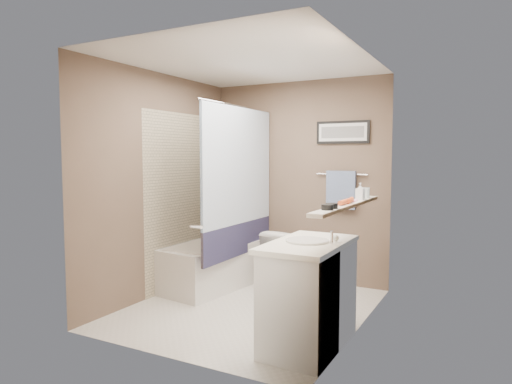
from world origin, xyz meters
The scene contains 34 objects.
ground centered at (0.00, 0.00, 0.00)m, with size 2.50×2.50×0.00m, color silver.
ceiling centered at (0.00, 0.00, 2.38)m, with size 2.20×2.50×0.04m, color white.
wall_back centered at (0.00, 1.23, 1.20)m, with size 2.20×0.04×2.40m, color brown.
wall_front centered at (0.00, -1.23, 1.20)m, with size 2.20×0.04×2.40m, color brown.
wall_left centered at (-1.08, 0.00, 1.20)m, with size 0.04×2.50×2.40m, color brown.
wall_right centered at (1.08, 0.00, 1.20)m, with size 0.04×2.50×2.40m, color brown.
tile_surround centered at (-1.09, 0.50, 1.00)m, with size 0.02×1.55×2.00m, color #B7A98A.
curtain_rod centered at (-0.40, 0.50, 2.05)m, with size 0.02×0.02×1.55m, color silver.
curtain_upper centered at (-0.40, 0.50, 1.40)m, with size 0.03×1.45×1.28m, color white.
curtain_lower centered at (-0.40, 0.50, 0.58)m, with size 0.03×1.45×0.36m, color #29284B.
mirror centered at (1.09, -0.15, 1.62)m, with size 0.02×1.60×1.00m, color silver.
shelf centered at (1.04, -0.15, 1.10)m, with size 0.12×1.60×0.03m, color silver.
towel_bar centered at (0.55, 1.22, 1.30)m, with size 0.02×0.02×0.60m, color silver.
towel centered at (0.55, 1.20, 1.12)m, with size 0.34×0.05×0.44m, color #8EA6CE.
art_frame centered at (0.55, 1.23, 1.78)m, with size 0.62×0.03×0.26m, color black.
art_mat centered at (0.55, 1.22, 1.78)m, with size 0.56×0.00×0.20m, color white.
art_image centered at (0.55, 1.22, 1.78)m, with size 0.50×0.00×0.13m, color #595959.
door centered at (0.55, -1.24, 1.00)m, with size 0.80×0.02×2.00m, color silver.
door_handle centered at (0.22, -1.19, 1.00)m, with size 0.02×0.02×0.10m, color silver.
bathtub centered at (-0.75, 0.59, 0.25)m, with size 0.70×1.50×0.50m, color silver.
tub_rim centered at (-0.75, 0.59, 0.50)m, with size 0.56×1.36×0.02m, color beige.
toilet centered at (0.07, 0.83, 0.34)m, with size 0.38×0.66×0.68m, color white.
vanity centered at (0.85, -0.56, 0.40)m, with size 0.50×0.90×0.80m, color white.
countertop centered at (0.84, -0.56, 0.82)m, with size 0.54×0.96×0.04m, color white.
sink_basin centered at (0.83, -0.56, 0.85)m, with size 0.34×0.34×0.01m, color silver.
faucet_spout centered at (1.03, -0.56, 0.89)m, with size 0.02×0.02×0.10m, color silver.
faucet_knob centered at (1.03, -0.46, 0.87)m, with size 0.05×0.05×0.05m, color white.
candle_bowl_near centered at (1.04, -0.69, 1.14)m, with size 0.09×0.09×0.04m, color black.
candle_bowl_far centered at (1.04, -0.58, 1.14)m, with size 0.09×0.09×0.04m, color black.
hair_brush_front centered at (1.04, -0.27, 1.14)m, with size 0.04×0.04×0.22m, color #CF4B1D.
hair_brush_back centered at (1.04, -0.10, 1.14)m, with size 0.04×0.04×0.22m, color #CE481D.
pink_comb centered at (1.04, 0.06, 1.12)m, with size 0.03×0.16×0.01m, color #F897C2.
glass_jar centered at (1.04, 0.40, 1.17)m, with size 0.08×0.08×0.10m, color silver.
soap_bottle centered at (1.04, 0.22, 1.19)m, with size 0.07×0.07×0.15m, color #999999.
Camera 1 is at (2.13, -3.87, 1.51)m, focal length 32.00 mm.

